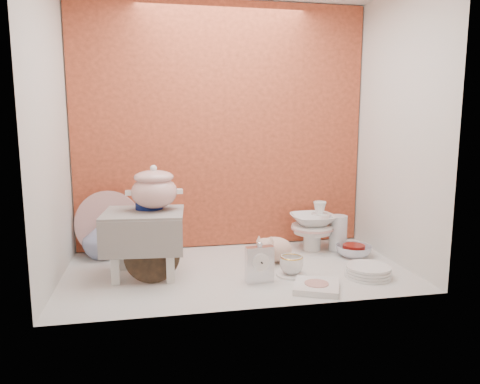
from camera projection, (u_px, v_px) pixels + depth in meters
The scene contains 17 objects.
ground at pixel (237, 270), 2.39m from camera, with size 1.80×1.80×0.00m, color silver.
niche_shell at pixel (231, 94), 2.41m from camera, with size 1.86×1.03×1.53m.
step_stool at pixel (145, 244), 2.28m from camera, with size 0.40×0.34×0.34m, color silver, non-canonical shape.
soup_tureen at pixel (154, 187), 2.27m from camera, with size 0.27×0.27×0.23m, color white, non-canonical shape.
cobalt_bowl at pixel (149, 204), 2.32m from camera, with size 0.14×0.14×0.05m, color #09134A.
floral_platter at pixel (108, 224), 2.59m from camera, with size 0.39×0.07×0.39m, color white, non-canonical shape.
blue_white_vase at pixel (102, 238), 2.59m from camera, with size 0.22×0.22×0.23m, color white.
lacquer_tray at pixel (152, 255), 2.20m from camera, with size 0.28×0.07×0.27m, color black, non-canonical shape.
mantel_clock at pixel (259, 263), 2.20m from camera, with size 0.14×0.05×0.20m, color silver.
plush_pig at pixel (274, 249), 2.51m from camera, with size 0.26×0.18×0.16m, color beige.
teacup_saucer at pixel (291, 274), 2.31m from camera, with size 0.16×0.16×0.01m, color white.
gold_rim_teacup at pixel (291, 265), 2.30m from camera, with size 0.12×0.12×0.10m, color white.
lattice_dish at pixel (317, 287), 2.11m from camera, with size 0.21×0.21×0.03m, color white.
dinner_plate_stack at pixel (368, 271), 2.28m from camera, with size 0.24×0.24×0.06m, color white.
crystal_bowl at pixel (354, 251), 2.63m from camera, with size 0.21×0.21×0.06m, color silver.
clear_glass_vase at pixel (338, 233), 2.74m from camera, with size 0.11×0.11×0.22m, color silver.
porcelain_tower at pixel (312, 226), 2.74m from camera, with size 0.26×0.26×0.30m, color white, non-canonical shape.
Camera 1 is at (-0.42, -2.25, 0.80)m, focal length 33.48 mm.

